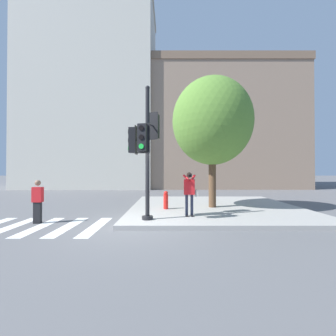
# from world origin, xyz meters

# --- Properties ---
(ground_plane) EXTENTS (160.00, 160.00, 0.00)m
(ground_plane) POSITION_xyz_m (0.00, 0.00, 0.00)
(ground_plane) COLOR #5B5B5E
(sidewalk_corner) EXTENTS (8.00, 8.00, 0.16)m
(sidewalk_corner) POSITION_xyz_m (3.50, 3.50, 0.08)
(sidewalk_corner) COLOR #9E9B96
(sidewalk_corner) RESTS_ON ground_plane
(crosswalk_stripes) EXTENTS (6.08, 2.73, 0.01)m
(crosswalk_stripes) POSITION_xyz_m (-4.03, 0.06, 0.00)
(crosswalk_stripes) COLOR silver
(crosswalk_stripes) RESTS_ON ground_plane
(traffic_signal_pole) EXTENTS (1.10, 1.36, 4.77)m
(traffic_signal_pole) POSITION_xyz_m (0.41, 0.42, 2.87)
(traffic_signal_pole) COLOR black
(traffic_signal_pole) RESTS_ON sidewalk_corner
(person_photographer) EXTENTS (0.58, 0.54, 1.67)m
(person_photographer) POSITION_xyz_m (2.06, 1.01, 1.16)
(person_photographer) COLOR black
(person_photographer) RESTS_ON sidewalk_corner
(pedestrian_distant) EXTENTS (0.34, 0.20, 1.55)m
(pedestrian_distant) POSITION_xyz_m (-3.45, 0.51, 0.82)
(pedestrian_distant) COLOR black
(pedestrian_distant) RESTS_ON ground_plane
(street_tree) EXTENTS (3.80, 3.80, 6.18)m
(street_tree) POSITION_xyz_m (3.34, 3.12, 4.24)
(street_tree) COLOR brown
(street_tree) RESTS_ON sidewalk_corner
(fire_hydrant) EXTENTS (0.21, 0.27, 0.81)m
(fire_hydrant) POSITION_xyz_m (1.14, 2.60, 0.56)
(fire_hydrant) COLOR red
(fire_hydrant) RESTS_ON sidewalk_corner
(building_left) EXTENTS (14.21, 8.86, 21.59)m
(building_left) POSITION_xyz_m (-7.49, 18.56, 10.81)
(building_left) COLOR beige
(building_left) RESTS_ON ground_plane
(building_right) EXTENTS (17.48, 11.13, 13.86)m
(building_right) POSITION_xyz_m (7.19, 20.15, 6.94)
(building_right) COLOR gray
(building_right) RESTS_ON ground_plane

